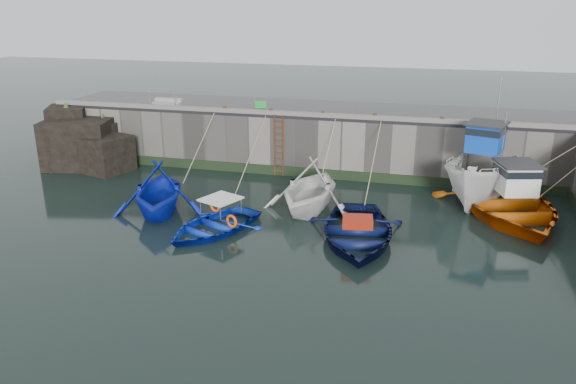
% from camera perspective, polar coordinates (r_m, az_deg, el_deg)
% --- Properties ---
extents(ground, '(120.00, 120.00, 0.00)m').
position_cam_1_polar(ground, '(20.02, -2.85, -6.97)').
color(ground, black).
rests_on(ground, ground).
extents(quay_back, '(30.00, 5.00, 3.00)m').
position_cam_1_polar(quay_back, '(31.02, 3.90, 5.47)').
color(quay_back, slate).
rests_on(quay_back, ground).
extents(road_back, '(30.00, 5.00, 0.16)m').
position_cam_1_polar(road_back, '(30.68, 3.97, 8.33)').
color(road_back, black).
rests_on(road_back, quay_back).
extents(kerb_back, '(30.00, 0.30, 0.20)m').
position_cam_1_polar(kerb_back, '(28.38, 3.10, 7.84)').
color(kerb_back, slate).
rests_on(kerb_back, road_back).
extents(algae_back, '(30.00, 0.08, 0.50)m').
position_cam_1_polar(algae_back, '(28.94, 2.92, 1.91)').
color(algae_back, black).
rests_on(algae_back, ground).
extents(rock_outcrop, '(5.85, 4.24, 3.41)m').
position_cam_1_polar(rock_outcrop, '(32.90, -20.07, 4.71)').
color(rock_outcrop, black).
rests_on(rock_outcrop, ground).
extents(ladder, '(0.51, 0.08, 3.20)m').
position_cam_1_polar(ladder, '(28.98, -0.94, 4.72)').
color(ladder, '#3F1E0F').
rests_on(ladder, ground).
extents(boat_near_white, '(5.52, 5.91, 2.52)m').
position_cam_1_polar(boat_near_white, '(25.08, -12.89, -1.93)').
color(boat_near_white, '#0B1FB0').
rests_on(boat_near_white, ground).
extents(boat_near_white_rope, '(0.04, 4.72, 3.10)m').
position_cam_1_polar(boat_near_white_rope, '(28.88, -8.94, 1.14)').
color(boat_near_white_rope, tan).
rests_on(boat_near_white_rope, ground).
extents(boat_near_blue, '(4.70, 5.36, 0.92)m').
position_cam_1_polar(boat_near_blue, '(22.67, -7.62, -3.90)').
color(boat_near_blue, '#0C2EBE').
rests_on(boat_near_blue, ground).
extents(boat_near_blue_rope, '(0.04, 5.96, 3.10)m').
position_cam_1_polar(boat_near_blue_rope, '(27.22, -3.62, 0.22)').
color(boat_near_blue_rope, tan).
rests_on(boat_near_blue_rope, ground).
extents(boat_near_blacktrim, '(4.76, 5.36, 2.60)m').
position_cam_1_polar(boat_near_blacktrim, '(24.69, 2.20, -1.77)').
color(boat_near_blacktrim, white).
rests_on(boat_near_blacktrim, ground).
extents(boat_near_blacktrim_rope, '(0.04, 3.33, 3.10)m').
position_cam_1_polar(boat_near_blacktrim_rope, '(27.97, 3.74, 0.74)').
color(boat_near_blacktrim_rope, tan).
rests_on(boat_near_blacktrim_rope, ground).
extents(boat_near_navy, '(4.88, 6.26, 1.18)m').
position_cam_1_polar(boat_near_navy, '(21.83, 6.94, -4.80)').
color(boat_near_navy, '#09113A').
rests_on(boat_near_navy, ground).
extents(boat_near_navy_rope, '(0.04, 5.47, 3.10)m').
position_cam_1_polar(boat_near_navy_rope, '(26.37, 8.37, -0.58)').
color(boat_near_navy_rope, tan).
rests_on(boat_near_navy_rope, ground).
extents(boat_far_white, '(4.73, 7.64, 5.77)m').
position_cam_1_polar(boat_far_white, '(27.08, 19.29, 1.63)').
color(boat_far_white, white).
rests_on(boat_far_white, ground).
extents(boat_far_orange, '(7.05, 8.55, 4.54)m').
position_cam_1_polar(boat_far_orange, '(25.73, 21.35, -1.07)').
color(boat_far_orange, '#E0610B').
rests_on(boat_far_orange, ground).
extents(fish_crate, '(0.72, 0.58, 0.32)m').
position_cam_1_polar(fish_crate, '(30.88, -2.84, 8.87)').
color(fish_crate, green).
rests_on(fish_crate, road_back).
extents(railing, '(1.60, 1.05, 1.00)m').
position_cam_1_polar(railing, '(32.19, -12.14, 8.98)').
color(railing, '#A5A8AD').
rests_on(railing, road_back).
extents(bollard_a, '(0.18, 0.18, 0.28)m').
position_cam_1_polar(bollard_a, '(29.82, -6.42, 8.38)').
color(bollard_a, '#3F1E0F').
rests_on(bollard_a, road_back).
extents(bollard_b, '(0.18, 0.18, 0.28)m').
position_cam_1_polar(bollard_b, '(29.05, -1.75, 8.20)').
color(bollard_b, '#3F1E0F').
rests_on(bollard_b, road_back).
extents(bollard_c, '(0.18, 0.18, 0.28)m').
position_cam_1_polar(bollard_c, '(28.43, 3.54, 7.93)').
color(bollard_c, '#3F1E0F').
rests_on(bollard_c, road_back).
extents(bollard_d, '(0.18, 0.18, 0.28)m').
position_cam_1_polar(bollard_d, '(28.07, 8.80, 7.60)').
color(bollard_d, '#3F1E0F').
rests_on(bollard_d, road_back).
extents(bollard_e, '(0.18, 0.18, 0.28)m').
position_cam_1_polar(bollard_e, '(27.96, 15.38, 7.10)').
color(bollard_e, '#3F1E0F').
rests_on(bollard_e, road_back).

